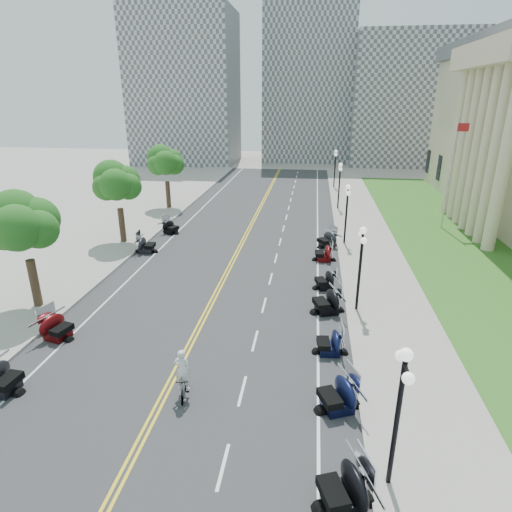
{
  "coord_description": "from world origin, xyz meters",
  "views": [
    {
      "loc": [
        5.77,
        -18.77,
        11.72
      ],
      "look_at": [
        2.32,
        6.99,
        2.0
      ],
      "focal_mm": 30.0,
      "sensor_mm": 36.0,
      "label": 1
    }
  ],
  "objects_px": {
    "flagpole": "(449,176)",
    "cyclist_rider": "(181,356)",
    "bicycle": "(183,386)",
    "motorcycle_n_3": "(344,487)"
  },
  "relations": [
    {
      "from": "flagpole",
      "to": "motorcycle_n_3",
      "type": "height_order",
      "value": "flagpole"
    },
    {
      "from": "flagpole",
      "to": "motorcycle_n_3",
      "type": "bearing_deg",
      "value": -109.38
    },
    {
      "from": "motorcycle_n_3",
      "to": "bicycle",
      "type": "relative_size",
      "value": 1.27
    },
    {
      "from": "bicycle",
      "to": "cyclist_rider",
      "type": "height_order",
      "value": "cyclist_rider"
    },
    {
      "from": "bicycle",
      "to": "cyclist_rider",
      "type": "xyz_separation_m",
      "value": [
        0.0,
        0.0,
        1.45
      ]
    },
    {
      "from": "flagpole",
      "to": "cyclist_rider",
      "type": "height_order",
      "value": "flagpole"
    },
    {
      "from": "bicycle",
      "to": "motorcycle_n_3",
      "type": "bearing_deg",
      "value": -45.24
    },
    {
      "from": "cyclist_rider",
      "to": "motorcycle_n_3",
      "type": "bearing_deg",
      "value": 145.51
    },
    {
      "from": "flagpole",
      "to": "cyclist_rider",
      "type": "bearing_deg",
      "value": -122.78
    },
    {
      "from": "flagpole",
      "to": "bicycle",
      "type": "relative_size",
      "value": 5.82
    }
  ]
}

